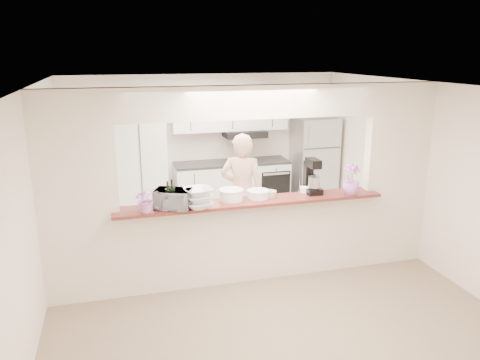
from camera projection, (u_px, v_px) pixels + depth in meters
name	position (u px, v px, depth m)	size (l,w,h in m)	color
floor	(250.00, 278.00, 6.16)	(6.00, 6.00, 0.00)	gray
tile_overlay	(223.00, 235.00, 7.60)	(5.00, 2.90, 0.01)	silver
partition	(251.00, 169.00, 5.77)	(5.00, 0.15, 2.50)	white
bar_counter	(251.00, 237.00, 6.00)	(3.40, 0.38, 1.09)	white
kitchen_cabinets	(197.00, 162.00, 8.38)	(3.15, 0.62, 2.25)	silver
refrigerator	(314.00, 162.00, 8.92)	(0.75, 0.70, 1.70)	#BABABF
flower_left	(146.00, 199.00, 5.36)	(0.27, 0.24, 0.31)	#C568B6
wine_bottle_a	(168.00, 199.00, 5.42)	(0.07, 0.07, 0.35)	black
wine_bottle_b	(172.00, 198.00, 5.44)	(0.07, 0.07, 0.37)	black
toaster_oven	(173.00, 199.00, 5.49)	(0.42, 0.28, 0.23)	#B1B0B5
serving_bowls	(198.00, 198.00, 5.50)	(0.33, 0.33, 0.24)	white
plate_stack_a	(231.00, 195.00, 5.81)	(0.30, 0.30, 0.14)	white
plate_stack_b	(258.00, 194.00, 5.91)	(0.28, 0.28, 0.10)	white
red_bowl	(264.00, 194.00, 5.99)	(0.13, 0.13, 0.06)	maroon
tan_bowl	(270.00, 194.00, 5.97)	(0.16, 0.16, 0.07)	tan
utensil_caddy	(309.00, 186.00, 6.09)	(0.29, 0.24, 0.24)	silver
stand_mixer	(312.00, 177.00, 6.09)	(0.20, 0.32, 0.46)	black
flower_right	(351.00, 179.00, 6.01)	(0.23, 0.23, 0.40)	#D874D1
person	(242.00, 193.00, 6.87)	(0.64, 0.42, 1.75)	#DDAC90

